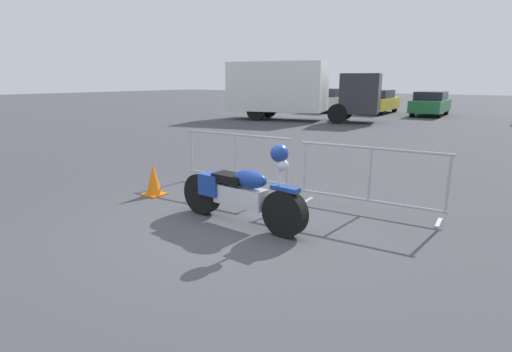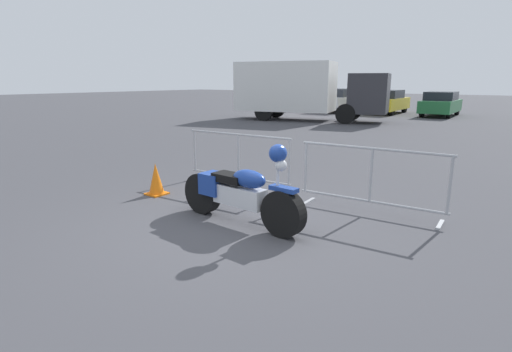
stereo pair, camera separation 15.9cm
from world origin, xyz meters
name	(u,v)px [view 2 (the right image)]	position (x,y,z in m)	size (l,w,h in m)	color
ground_plane	(229,229)	(0.00, 0.00, 0.00)	(120.00, 120.00, 0.00)	#424247
motorcycle	(240,192)	(-0.01, 0.27, 0.48)	(2.24, 0.35, 1.26)	black
crowd_barrier_near	(238,159)	(-1.36, 1.88, 0.56)	(2.36, 0.60, 1.07)	#9EA0A5
crowd_barrier_far	(371,179)	(1.35, 1.88, 0.56)	(2.36, 0.60, 1.07)	#9EA0A5
box_truck	(302,89)	(-7.29, 14.29, 1.64)	(8.02, 4.14, 2.98)	white
parked_car_red	(300,99)	(-11.52, 21.21, 0.74)	(1.93, 4.36, 1.46)	#B21E19
parked_car_silver	(338,100)	(-8.36, 20.88, 0.77)	(2.00, 4.52, 1.51)	#B7BABF
parked_car_yellow	(387,102)	(-5.20, 21.23, 0.74)	(1.93, 4.37, 1.46)	yellow
parked_car_green	(441,104)	(-2.03, 21.28, 0.71)	(1.86, 4.22, 1.41)	#236B38
traffic_cone	(156,179)	(-2.23, 0.53, 0.29)	(0.34, 0.34, 0.59)	orange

